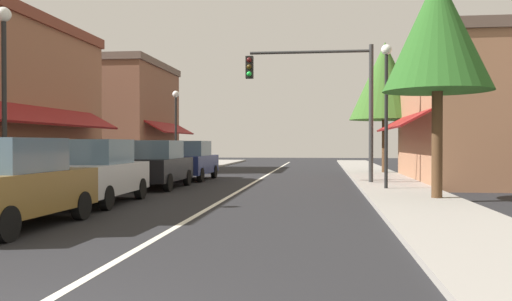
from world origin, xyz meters
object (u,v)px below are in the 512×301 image
(parked_car_second_left, at_px, (96,172))
(parked_car_far_left, at_px, (190,161))
(street_lamp_right_mid, at_px, (386,93))
(parked_car_nearest_left, at_px, (9,184))
(street_lamp_left_near, at_px, (4,75))
(tree_right_near, at_px, (438,33))
(street_lamp_left_far, at_px, (176,118))
(parked_car_third_left, at_px, (157,164))
(tree_right_far, at_px, (385,81))
(traffic_signal_mast_arm, at_px, (326,89))

(parked_car_second_left, relative_size, parked_car_far_left, 1.00)
(street_lamp_right_mid, bearing_deg, parked_car_nearest_left, -131.88)
(street_lamp_left_near, height_order, tree_right_near, tree_right_near)
(parked_car_nearest_left, xyz_separation_m, parked_car_second_left, (-0.11, 4.34, 0.00))
(street_lamp_right_mid, bearing_deg, street_lamp_left_far, 137.44)
(parked_car_second_left, xyz_separation_m, tree_right_near, (9.36, 1.67, 3.90))
(parked_car_far_left, xyz_separation_m, street_lamp_left_near, (-1.86, -11.47, 2.48))
(parked_car_third_left, relative_size, street_lamp_right_mid, 0.81)
(parked_car_third_left, relative_size, parked_car_far_left, 0.99)
(parked_car_second_left, distance_m, parked_car_far_left, 9.81)
(street_lamp_left_near, height_order, street_lamp_left_far, street_lamp_left_near)
(street_lamp_left_far, relative_size, tree_right_far, 0.63)
(parked_car_nearest_left, xyz_separation_m, parked_car_third_left, (-0.04, 9.59, 0.00))
(parked_car_nearest_left, relative_size, parked_car_third_left, 1.01)
(parked_car_third_left, bearing_deg, street_lamp_left_far, 100.80)
(street_lamp_left_near, xyz_separation_m, street_lamp_left_far, (0.06, 15.55, -0.33))
(tree_right_near, bearing_deg, parked_car_nearest_left, -146.98)
(traffic_signal_mast_arm, distance_m, street_lamp_left_near, 12.29)
(traffic_signal_mast_arm, xyz_separation_m, street_lamp_left_far, (-7.88, 6.18, -0.79))
(tree_right_near, bearing_deg, street_lamp_right_mid, 108.62)
(street_lamp_left_far, xyz_separation_m, tree_right_far, (11.01, 1.34, 1.92))
(street_lamp_right_mid, bearing_deg, traffic_signal_mast_arm, 124.74)
(parked_car_nearest_left, bearing_deg, parked_car_far_left, 91.20)
(tree_right_near, distance_m, tree_right_far, 13.56)
(tree_right_far, bearing_deg, street_lamp_left_near, -123.25)
(parked_car_nearest_left, distance_m, parked_car_third_left, 9.59)
(parked_car_nearest_left, height_order, parked_car_third_left, same)
(parked_car_far_left, xyz_separation_m, tree_right_far, (9.21, 5.42, 4.07))
(parked_car_far_left, bearing_deg, parked_car_third_left, -90.85)
(parked_car_far_left, bearing_deg, parked_car_second_left, -90.37)
(parked_car_nearest_left, xyz_separation_m, tree_right_far, (9.31, 19.57, 4.07))
(street_lamp_left_near, bearing_deg, street_lamp_right_mid, 32.96)
(tree_right_far, bearing_deg, traffic_signal_mast_arm, -112.61)
(tree_right_near, relative_size, tree_right_far, 0.92)
(tree_right_far, bearing_deg, street_lamp_right_mid, -96.09)
(street_lamp_right_mid, distance_m, tree_right_near, 3.59)
(parked_car_far_left, xyz_separation_m, tree_right_near, (9.15, -8.13, 3.90))
(parked_car_nearest_left, relative_size, parked_car_far_left, 1.01)
(street_lamp_right_mid, height_order, tree_right_near, tree_right_near)
(parked_car_far_left, distance_m, street_lamp_right_mid, 9.84)
(parked_car_far_left, bearing_deg, tree_right_far, 31.34)
(tree_right_near, bearing_deg, tree_right_far, 89.75)
(parked_car_third_left, height_order, street_lamp_left_far, street_lamp_left_far)
(parked_car_second_left, bearing_deg, parked_car_far_left, 87.42)
(parked_car_nearest_left, xyz_separation_m, parked_car_far_left, (0.10, 14.15, 0.00))
(street_lamp_right_mid, height_order, tree_right_far, tree_right_far)
(traffic_signal_mast_arm, distance_m, tree_right_far, 8.22)
(street_lamp_left_far, bearing_deg, parked_car_far_left, -66.17)
(parked_car_nearest_left, height_order, street_lamp_right_mid, street_lamp_right_mid)
(tree_right_near, bearing_deg, street_lamp_left_near, -163.17)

